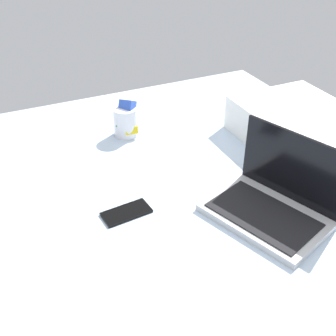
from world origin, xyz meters
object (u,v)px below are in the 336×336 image
Objects in this scene: laptop at (273,202)px; pillow at (307,132)px; cell_phone at (126,212)px; snack_cup at (126,121)px.

pillow is (-25.61, 32.82, 2.09)cm from laptop.
laptop is at bearing -52.04° from pillow.
laptop is 2.77× the size of cell_phone.
laptop is 41.69cm from pillow.
snack_cup is at bearing -123.06° from pillow.
laptop reaches higher than cell_phone.
cell_phone is at bearing -83.56° from pillow.
snack_cup is 65.32cm from pillow.
pillow is (35.63, 54.75, 0.48)cm from snack_cup.
cell_phone is at bearing -134.43° from laptop.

